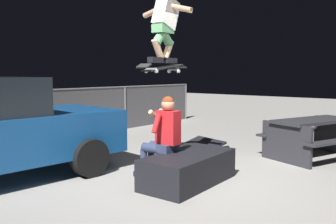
# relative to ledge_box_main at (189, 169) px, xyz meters

# --- Properties ---
(ground_plane) EXTENTS (40.00, 40.00, 0.00)m
(ground_plane) POSITION_rel_ledge_box_main_xyz_m (0.13, -0.09, -0.22)
(ground_plane) COLOR gray
(ledge_box_main) EXTENTS (1.57, 0.80, 0.45)m
(ledge_box_main) POSITION_rel_ledge_box_main_xyz_m (0.00, 0.00, 0.00)
(ledge_box_main) COLOR black
(ledge_box_main) RESTS_ON ground
(person_sitting_on_ledge) EXTENTS (0.59, 0.76, 1.28)m
(person_sitting_on_ledge) POSITION_rel_ledge_box_main_xyz_m (-0.09, 0.42, 0.48)
(person_sitting_on_ledge) COLOR #2D3856
(person_sitting_on_ledge) RESTS_ON ground
(skateboard) EXTENTS (1.03, 0.25, 0.14)m
(skateboard) POSITION_rel_ledge_box_main_xyz_m (-0.02, 0.46, 1.47)
(skateboard) COLOR black
(skater_airborne) EXTENTS (0.62, 0.89, 1.12)m
(skater_airborne) POSITION_rel_ledge_box_main_xyz_m (0.03, 0.47, 2.16)
(skater_airborne) COLOR black
(kicker_ramp) EXTENTS (1.32, 1.15, 0.34)m
(kicker_ramp) POSITION_rel_ledge_box_main_xyz_m (1.67, 1.09, -0.17)
(kicker_ramp) COLOR black
(kicker_ramp) RESTS_ON ground
(picnic_table_back) EXTENTS (2.06, 1.85, 0.75)m
(picnic_table_back) POSITION_rel_ledge_box_main_xyz_m (2.83, -0.92, 0.28)
(picnic_table_back) COLOR #28282D
(picnic_table_back) RESTS_ON ground
(fence_back) EXTENTS (12.05, 0.05, 1.25)m
(fence_back) POSITION_rel_ledge_box_main_xyz_m (0.13, 4.49, 0.44)
(fence_back) COLOR slate
(fence_back) RESTS_ON ground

